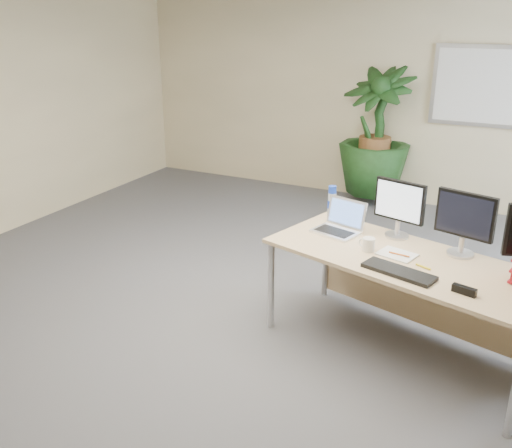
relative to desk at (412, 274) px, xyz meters
The scene contains 15 objects.
floor 1.40m from the desk, 156.05° to the right, with size 8.00×8.00×0.00m, color #4D4D53.
back_wall 3.75m from the desk, 108.27° to the left, with size 7.00×0.04×2.70m, color tan.
whiteboard 3.58m from the desk, 89.20° to the left, with size 1.30×0.04×0.95m.
desk is the anchor object (origin of this frame).
floor_plant 3.40m from the desk, 110.39° to the left, with size 0.84×0.84×1.50m, color #163312.
monitor_left 0.53m from the desk, 126.17° to the left, with size 0.40×0.18×0.45m.
monitor_right 0.54m from the desk, 23.08° to the left, with size 0.41×0.19×0.47m.
laptop 0.69m from the desk, 164.07° to the left, with size 0.41×0.38×0.24m.
keyboard 0.42m from the desk, 93.76° to the right, with size 0.49×0.16×0.03m, color black.
coffee_mug 0.39m from the desk, 162.52° to the right, with size 0.13×0.09×0.10m.
spiral_notebook 0.22m from the desk, 141.61° to the right, with size 0.26×0.19×0.01m, color silver.
orange_pen 0.22m from the desk, 130.30° to the right, with size 0.01×0.01×0.15m, color #D95C18.
yellow_highlighter 0.29m from the desk, 64.01° to the right, with size 0.01×0.01×0.11m, color yellow.
water_bottle 0.95m from the desk, 150.64° to the left, with size 0.07×0.07×0.28m.
stapler 0.66m from the desk, 50.16° to the right, with size 0.15×0.04×0.05m, color black.
Camera 1 is at (1.81, -3.35, 2.42)m, focal length 40.00 mm.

